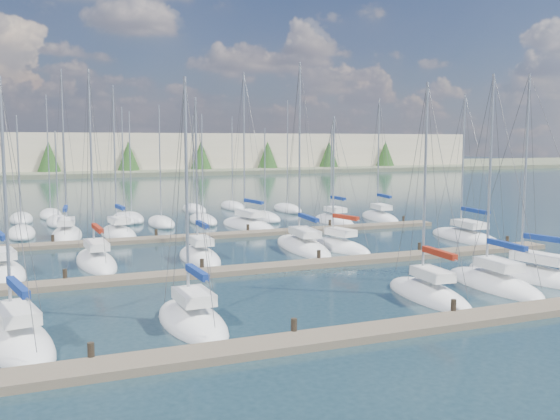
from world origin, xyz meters
name	(u,v)px	position (x,y,z in m)	size (l,w,h in m)	color
ground	(142,204)	(0.00, 60.00, 0.00)	(400.00, 400.00, 0.00)	#1E343D
dock_near	(389,330)	(0.00, 2.01, 0.15)	(44.00, 1.93, 1.10)	#6B5E4C
dock_mid	(268,268)	(0.00, 16.01, 0.15)	(44.00, 1.93, 1.10)	#6B5E4C
dock_far	(206,236)	(0.00, 30.01, 0.15)	(44.00, 1.93, 1.10)	#6B5E4C
sailboat_i	(96,261)	(-9.74, 22.07, 0.19)	(2.66, 8.26, 13.43)	white
sailboat_h	(0,272)	(-15.46, 20.92, 0.18)	(3.91, 7.57, 12.30)	white
sailboat_e	(493,284)	(9.90, 6.95, 0.18)	(3.00, 7.89, 12.45)	white
sailboat_f	(532,276)	(13.36, 7.62, 0.18)	(4.24, 9.17, 12.66)	white
sailboat_m	(466,238)	(19.44, 20.99, 0.17)	(3.55, 9.28, 12.58)	white
sailboat_l	(338,247)	(7.54, 20.92, 0.18)	(3.69, 7.10, 10.63)	white
sailboat_r	(380,218)	(19.98, 35.18, 0.19)	(3.49, 8.23, 13.15)	white
sailboat_k	(303,247)	(5.20, 22.08, 0.19)	(3.55, 9.94, 14.60)	white
sailboat_j	(200,257)	(-3.02, 21.04, 0.19)	(2.52, 6.84, 11.71)	white
sailboat_q	(334,221)	(14.37, 34.70, 0.18)	(2.53, 6.95, 10.36)	white
sailboat_d	(428,295)	(5.05, 6.25, 0.19)	(2.64, 7.15, 11.77)	white
sailboat_n	(67,234)	(-10.70, 35.21, 0.20)	(3.29, 8.42, 14.76)	white
sailboat_b	(15,340)	(-14.55, 6.57, 0.17)	(4.01, 8.45, 11.34)	white
sailboat_c	(192,321)	(-7.36, 6.39, 0.18)	(2.71, 6.82, 11.57)	white
sailboat_o	(118,233)	(-6.56, 34.32, 0.19)	(3.12, 7.30, 13.50)	white
sailboat_p	(248,225)	(5.46, 34.93, 0.18)	(4.08, 9.36, 15.15)	white
distant_boats	(127,218)	(-4.34, 43.76, 0.29)	(36.93, 20.75, 13.30)	#9EA0A5
shoreline	(23,143)	(-13.29, 149.77, 7.44)	(400.00, 60.00, 38.00)	#666B51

